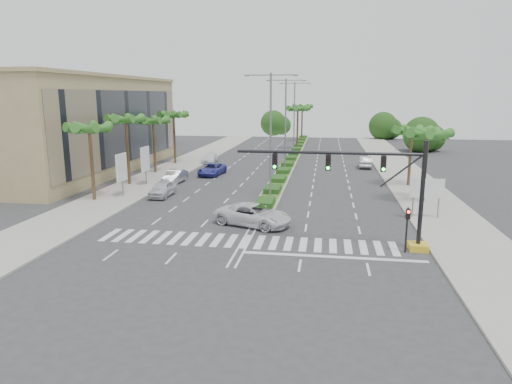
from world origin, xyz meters
TOP-DOWN VIEW (x-y plane):
  - ground at (0.00, 0.00)m, footprint 160.00×160.00m
  - footpath_right at (15.20, 20.00)m, footprint 6.00×120.00m
  - footpath_left at (-15.20, 20.00)m, footprint 6.00×120.00m
  - median at (0.00, 45.00)m, footprint 2.20×75.00m
  - median_grass at (0.00, 45.00)m, footprint 1.80×75.00m
  - building at (-26.00, 26.00)m, footprint 12.00×36.00m
  - signal_gantry at (9.27, -0.00)m, footprint 12.60×1.20m
  - pedestrian_signal at (10.60, -0.68)m, footprint 0.28×0.36m
  - direction_sign at (13.50, 7.99)m, footprint 2.70×0.11m
  - billboard_near at (-14.50, 12.00)m, footprint 0.18×2.10m
  - billboard_far at (-14.50, 18.00)m, footprint 0.18×2.10m
  - palm_left_near at (-16.50, 10.00)m, footprint 4.57×4.68m
  - palm_left_mid at (-16.50, 18.00)m, footprint 4.57×4.68m
  - palm_left_far at (-16.50, 26.00)m, footprint 4.57×4.68m
  - palm_left_end at (-16.50, 34.00)m, footprint 4.57×4.68m
  - palm_right_near at (14.50, 14.00)m, footprint 4.57×4.68m
  - palm_right_far at (14.50, 22.00)m, footprint 4.57×4.68m
  - palm_median_a at (0.00, 55.00)m, footprint 4.57×4.68m
  - palm_median_b at (0.00, 70.00)m, footprint 4.57×4.68m
  - streetlight_near at (0.00, 14.00)m, footprint 5.10×0.25m
  - streetlight_mid at (0.00, 30.00)m, footprint 5.10×0.25m
  - streetlight_far at (0.00, 46.00)m, footprint 5.10×0.25m
  - car_parked_a at (-10.72, 12.90)m, footprint 1.82×4.51m
  - car_parked_b at (-11.80, 19.93)m, footprint 1.87×4.65m
  - car_parked_c at (-8.86, 25.70)m, footprint 2.93×5.53m
  - car_parked_d at (-11.80, 36.03)m, footprint 2.05×4.75m
  - car_crossing at (-0.08, 4.09)m, footprint 6.65×4.78m
  - car_right at (10.90, 35.00)m, footprint 2.12×4.95m

SIDE VIEW (x-z plane):
  - ground at x=0.00m, z-range 0.00..0.00m
  - footpath_right at x=15.20m, z-range 0.00..0.15m
  - footpath_left at x=-15.20m, z-range 0.00..0.15m
  - median at x=0.00m, z-range 0.00..0.20m
  - median_grass at x=0.00m, z-range 0.20..0.24m
  - car_parked_d at x=-11.80m, z-range 0.00..1.36m
  - car_parked_c at x=-8.86m, z-range 0.00..1.48m
  - car_parked_b at x=-11.80m, z-range 0.00..1.50m
  - car_parked_a at x=-10.72m, z-range 0.00..1.53m
  - car_right at x=10.90m, z-range 0.00..1.58m
  - car_crossing at x=-0.08m, z-range 0.00..1.68m
  - pedestrian_signal at x=10.60m, z-range 0.54..3.54m
  - direction_sign at x=13.50m, z-range 0.75..4.15m
  - billboard_near at x=-14.50m, z-range 0.79..5.14m
  - billboard_far at x=-14.50m, z-range 0.79..5.14m
  - signal_gantry at x=9.27m, z-range -0.14..7.06m
  - palm_right_far at x=14.50m, z-range 2.54..9.29m
  - building at x=-26.00m, z-range 0.00..12.00m
  - palm_right_near at x=14.50m, z-range 2.68..9.73m
  - palm_left_far at x=-16.50m, z-range 2.82..10.17m
  - palm_left_near at x=-16.50m, z-range 2.91..10.46m
  - streetlight_near at x=0.00m, z-range 0.81..12.81m
  - streetlight_mid at x=0.00m, z-range 0.81..12.81m
  - streetlight_far at x=0.00m, z-range 0.81..12.81m
  - palm_left_end at x=-16.50m, z-range 3.01..10.76m
  - palm_left_mid at x=-16.50m, z-range 3.10..11.05m
  - palm_median_a at x=0.00m, z-range 3.15..11.20m
  - palm_median_b at x=0.00m, z-range 3.15..11.20m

